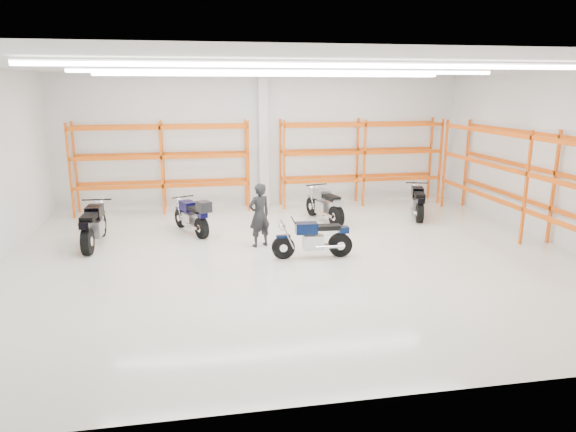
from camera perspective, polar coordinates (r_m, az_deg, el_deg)
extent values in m
plane|color=beige|center=(12.62, 0.82, -4.56)|extent=(14.00, 14.00, 0.00)
cube|color=silver|center=(17.98, -2.83, 8.35)|extent=(14.00, 0.02, 4.50)
cube|color=silver|center=(6.43, 11.10, -2.25)|extent=(14.00, 0.02, 4.50)
cube|color=silver|center=(15.08, 28.11, 5.62)|extent=(0.02, 12.00, 4.50)
cube|color=white|center=(11.97, 0.89, 16.31)|extent=(14.00, 12.00, 0.02)
cube|color=white|center=(9.05, 4.68, 16.37)|extent=(10.00, 0.22, 0.10)
cube|color=white|center=(12.46, 0.43, 15.76)|extent=(10.00, 0.22, 0.10)
cube|color=white|center=(15.42, -1.69, 15.42)|extent=(10.00, 0.22, 0.10)
cylinder|color=black|center=(12.41, -0.53, -3.53)|extent=(0.57, 0.14, 0.56)
cylinder|color=black|center=(12.65, 5.81, -3.21)|extent=(0.59, 0.19, 0.58)
cylinder|color=silver|center=(12.41, -0.53, -3.53)|extent=(0.19, 0.14, 0.19)
cylinder|color=silver|center=(12.65, 5.81, -3.21)|extent=(0.21, 0.20, 0.21)
cube|color=#071232|center=(12.33, -0.54, -2.28)|extent=(0.34, 0.16, 0.06)
cube|color=#B7B7BC|center=(12.48, 2.80, -2.89)|extent=(0.50, 0.36, 0.36)
cube|color=#A5A5AA|center=(12.58, 4.40, -3.23)|extent=(0.66, 0.14, 0.08)
cube|color=#071232|center=(12.36, 2.05, -1.34)|extent=(0.54, 0.34, 0.26)
cube|color=black|center=(12.45, 4.44, -1.26)|extent=(0.63, 0.31, 0.11)
cube|color=#071232|center=(12.56, 6.19, -1.52)|extent=(0.25, 0.22, 0.15)
cylinder|color=black|center=(12.25, 0.59, -0.47)|extent=(0.06, 0.66, 0.03)
sphere|color=silver|center=(12.26, -0.71, -1.19)|extent=(0.18, 0.18, 0.18)
cylinder|color=silver|center=(12.45, 4.71, -3.43)|extent=(0.71, 0.11, 0.08)
cylinder|color=black|center=(15.17, -20.01, -0.95)|extent=(0.16, 0.66, 0.65)
cylinder|color=black|center=(13.63, -21.40, -2.66)|extent=(0.22, 0.68, 0.67)
cylinder|color=silver|center=(15.17, -20.01, -0.95)|extent=(0.16, 0.22, 0.22)
cylinder|color=silver|center=(13.63, -21.40, -2.66)|extent=(0.23, 0.25, 0.24)
cube|color=black|center=(15.09, -20.11, 0.25)|extent=(0.18, 0.40, 0.07)
cube|color=#B7B7BC|center=(14.34, -20.74, -1.31)|extent=(0.41, 0.58, 0.41)
cube|color=#A5A5AA|center=(13.98, -21.06, -2.19)|extent=(0.16, 0.77, 0.09)
cube|color=black|center=(14.42, -20.71, 0.47)|extent=(0.39, 0.62, 0.30)
cube|color=black|center=(13.85, -21.25, -0.11)|extent=(0.36, 0.73, 0.13)
cube|color=black|center=(13.44, -21.65, -0.94)|extent=(0.25, 0.29, 0.17)
cylinder|color=black|center=(14.73, -20.48, 1.71)|extent=(0.76, 0.07, 0.04)
sphere|color=silver|center=(15.07, -20.17, 1.33)|extent=(0.21, 0.21, 0.21)
cylinder|color=silver|center=(13.98, -21.79, -2.25)|extent=(0.13, 0.82, 0.10)
cylinder|color=black|center=(15.53, -11.87, -0.21)|extent=(0.35, 0.56, 0.57)
cylinder|color=black|center=(14.27, -9.57, -1.32)|extent=(0.41, 0.60, 0.59)
cylinder|color=silver|center=(15.53, -11.87, -0.21)|extent=(0.20, 0.23, 0.19)
cylinder|color=silver|center=(14.27, -9.57, -1.32)|extent=(0.26, 0.27, 0.21)
cube|color=#100D47|center=(15.46, -11.92, 0.81)|extent=(0.27, 0.37, 0.06)
cube|color=#B7B7BC|center=(14.85, -10.74, -0.36)|extent=(0.52, 0.59, 0.36)
cube|color=#A5A5AA|center=(14.55, -10.13, -1.01)|extent=(0.39, 0.65, 0.08)
cube|color=#100D47|center=(14.91, -11.08, 1.12)|extent=(0.52, 0.62, 0.27)
cube|color=black|center=(14.44, -10.20, 0.74)|extent=(0.52, 0.69, 0.11)
cube|color=#100D47|center=(14.11, -9.49, 0.13)|extent=(0.29, 0.31, 0.15)
cylinder|color=black|center=(15.16, -11.62, 2.10)|extent=(0.62, 0.31, 0.03)
sphere|color=silver|center=(15.45, -12.03, 1.73)|extent=(0.18, 0.18, 0.18)
cylinder|color=silver|center=(14.46, -10.60, -1.13)|extent=(0.38, 0.68, 0.09)
cube|color=black|center=(13.95, -9.33, 1.03)|extent=(0.45, 0.46, 0.28)
cylinder|color=black|center=(16.60, 2.70, 1.10)|extent=(0.28, 0.64, 0.63)
cylinder|color=black|center=(15.26, 5.40, -0.06)|extent=(0.34, 0.67, 0.65)
cylinder|color=silver|center=(16.60, 2.70, 1.10)|extent=(0.19, 0.24, 0.21)
cylinder|color=silver|center=(15.26, 5.40, -0.06)|extent=(0.26, 0.28, 0.23)
cube|color=#929398|center=(16.54, 2.71, 2.16)|extent=(0.25, 0.40, 0.06)
cube|color=#B7B7BC|center=(15.87, 4.06, 0.94)|extent=(0.50, 0.62, 0.40)
cube|color=#A5A5AA|center=(15.56, 4.75, 0.26)|extent=(0.30, 0.74, 0.08)
cube|color=#929398|center=(15.95, 3.76, 2.47)|extent=(0.49, 0.66, 0.29)
cube|color=black|center=(15.45, 4.79, 2.07)|extent=(0.48, 0.75, 0.13)
cube|color=#929398|center=(15.10, 5.60, 1.44)|extent=(0.29, 0.32, 0.17)
cylinder|color=black|center=(16.21, 3.17, 3.49)|extent=(0.72, 0.22, 0.04)
sphere|color=silver|center=(16.52, 2.66, 3.11)|extent=(0.20, 0.20, 0.20)
cylinder|color=silver|center=(15.45, 4.28, 0.17)|extent=(0.29, 0.78, 0.09)
cylinder|color=black|center=(17.69, 13.87, 1.46)|extent=(0.29, 0.61, 0.60)
cylinder|color=black|center=(16.25, 14.44, 0.36)|extent=(0.36, 0.64, 0.62)
cylinder|color=silver|center=(17.69, 13.87, 1.46)|extent=(0.19, 0.23, 0.20)
cylinder|color=silver|center=(16.25, 14.44, 0.36)|extent=(0.26, 0.27, 0.22)
cube|color=black|center=(17.63, 13.92, 2.41)|extent=(0.25, 0.39, 0.06)
cube|color=#B7B7BC|center=(16.92, 14.18, 1.29)|extent=(0.50, 0.60, 0.38)
cube|color=#A5A5AA|center=(16.57, 14.30, 0.66)|extent=(0.32, 0.70, 0.08)
cube|color=black|center=(17.01, 14.18, 2.66)|extent=(0.49, 0.63, 0.28)
cube|color=black|center=(16.47, 14.40, 2.28)|extent=(0.48, 0.72, 0.12)
cube|color=black|center=(16.08, 14.56, 1.70)|extent=(0.29, 0.31, 0.16)
cylinder|color=black|center=(17.30, 14.10, 3.59)|extent=(0.68, 0.24, 0.04)
sphere|color=silver|center=(17.62, 13.96, 3.26)|extent=(0.19, 0.19, 0.19)
cylinder|color=silver|center=(16.51, 13.77, 0.65)|extent=(0.31, 0.74, 0.09)
imported|color=black|center=(13.27, -3.20, 0.10)|extent=(0.72, 0.61, 1.67)
cube|color=white|center=(17.80, -2.76, 8.29)|extent=(0.32, 0.32, 4.50)
cube|color=#E85113|center=(18.23, -22.54, 5.00)|extent=(0.07, 0.07, 3.00)
cube|color=#E85113|center=(17.46, -23.07, 4.59)|extent=(0.07, 0.07, 3.00)
cube|color=#E85113|center=(17.84, -13.70, 5.49)|extent=(0.07, 0.07, 3.00)
cube|color=#E85113|center=(17.05, -13.84, 5.11)|extent=(0.07, 0.07, 3.00)
cube|color=#E85113|center=(17.88, -4.67, 5.87)|extent=(0.07, 0.07, 3.00)
cube|color=#E85113|center=(17.09, -4.41, 5.49)|extent=(0.07, 0.07, 3.00)
cube|color=#E85113|center=(17.93, -13.59, 3.72)|extent=(5.60, 0.07, 0.12)
cube|color=#E85113|center=(17.14, -13.74, 3.25)|extent=(5.60, 0.07, 0.12)
cube|color=#E85113|center=(17.79, -13.77, 6.69)|extent=(5.60, 0.07, 0.12)
cube|color=#E85113|center=(17.00, -13.92, 6.35)|extent=(5.60, 0.07, 0.12)
cube|color=#E85113|center=(17.70, -13.94, 9.70)|extent=(5.60, 0.07, 0.12)
cube|color=#E85113|center=(16.90, -14.11, 9.50)|extent=(5.60, 0.07, 0.12)
cube|color=#E85113|center=(18.04, -0.85, 5.98)|extent=(0.07, 0.07, 3.00)
cube|color=#E85113|center=(17.25, -0.42, 5.61)|extent=(0.07, 0.07, 3.00)
cube|color=#E85113|center=(18.69, 7.70, 6.14)|extent=(0.07, 0.07, 3.00)
cube|color=#E85113|center=(17.94, 8.48, 5.78)|extent=(0.07, 0.07, 3.00)
cube|color=#E85113|center=(19.72, 15.52, 6.16)|extent=(0.07, 0.07, 3.00)
cube|color=#E85113|center=(19.01, 16.55, 5.82)|extent=(0.07, 0.07, 3.00)
cube|color=#E85113|center=(18.77, 7.64, 4.44)|extent=(5.60, 0.07, 0.12)
cube|color=#E85113|center=(18.02, 8.41, 4.01)|extent=(5.60, 0.07, 0.12)
cube|color=#E85113|center=(18.64, 7.74, 7.28)|extent=(5.60, 0.07, 0.12)
cube|color=#E85113|center=(17.89, 8.52, 6.97)|extent=(5.60, 0.07, 0.12)
cube|color=#E85113|center=(18.56, 7.83, 10.15)|extent=(5.60, 0.07, 0.12)
cube|color=#E85113|center=(17.80, 8.63, 9.97)|extent=(5.60, 0.07, 0.12)
cube|color=#E85113|center=(15.11, 27.43, 2.83)|extent=(0.07, 0.07, 3.00)
cube|color=#E85113|center=(14.64, 24.94, 2.78)|extent=(0.07, 0.07, 3.00)
cube|color=#E85113|center=(18.82, 19.19, 5.54)|extent=(0.07, 0.07, 3.00)
cube|color=#E85113|center=(18.44, 17.01, 5.55)|extent=(0.07, 0.07, 3.00)
cube|color=#E85113|center=(15.21, 27.19, 0.75)|extent=(0.07, 9.00, 0.12)
cube|color=#E85113|center=(14.74, 24.71, 0.64)|extent=(0.07, 9.00, 0.12)
cube|color=#E85113|center=(15.05, 27.59, 4.22)|extent=(0.07, 9.00, 0.12)
cube|color=#E85113|center=(14.58, 25.09, 4.23)|extent=(0.07, 9.00, 0.12)
cube|color=#E85113|center=(14.95, 28.00, 7.76)|extent=(0.07, 9.00, 0.12)
cube|color=#E85113|center=(14.47, 25.47, 7.88)|extent=(0.07, 9.00, 0.12)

